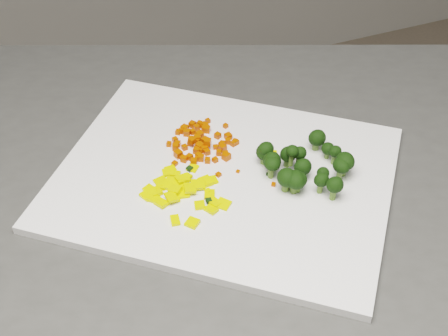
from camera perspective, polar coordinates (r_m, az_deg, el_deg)
name	(u,v)px	position (r m, az deg, el deg)	size (l,w,h in m)	color
cutting_board	(224,177)	(0.78, 0.00, -0.84)	(0.41, 0.32, 0.01)	white
carrot_pile	(202,135)	(0.82, -2.00, 2.99)	(0.09, 0.09, 0.03)	#C43602
pepper_pile	(188,188)	(0.75, -3.35, -1.87)	(0.11, 0.11, 0.01)	#FFE80D
broccoli_pile	(306,158)	(0.77, 7.50, 0.96)	(0.11, 0.11, 0.05)	black
carrot_cube_0	(202,126)	(0.85, -2.03, 3.89)	(0.01, 0.01, 0.01)	#C43602
carrot_cube_1	(226,154)	(0.80, 0.14, 1.25)	(0.01, 0.01, 0.01)	#C43602
carrot_cube_2	(215,160)	(0.80, -0.82, 0.75)	(0.01, 0.01, 0.01)	#C43602
carrot_cube_3	(234,144)	(0.82, 0.89, 2.25)	(0.01, 0.01, 0.01)	#C43602
carrot_cube_4	(207,143)	(0.81, -1.55, 2.28)	(0.01, 0.01, 0.01)	#C43602
carrot_cube_5	(235,142)	(0.82, 1.01, 2.43)	(0.01, 0.01, 0.01)	#C43602
carrot_cube_6	(208,142)	(0.81, -1.51, 2.38)	(0.01, 0.01, 0.01)	#C43602
carrot_cube_7	(222,144)	(0.82, -0.21, 2.18)	(0.01, 0.01, 0.01)	#C43602
carrot_cube_8	(208,160)	(0.80, -1.51, 0.71)	(0.01, 0.01, 0.01)	#C43602
carrot_cube_9	(204,148)	(0.81, -1.82, 1.80)	(0.01, 0.01, 0.01)	#C43602
carrot_cube_10	(184,128)	(0.85, -3.63, 3.65)	(0.01, 0.01, 0.01)	#C43602
carrot_cube_11	(207,130)	(0.84, -1.56, 3.53)	(0.01, 0.01, 0.01)	#C43602
carrot_cube_12	(197,141)	(0.83, -2.46, 2.52)	(0.01, 0.01, 0.01)	#C43602
carrot_cube_13	(204,129)	(0.85, -1.80, 3.61)	(0.01, 0.01, 0.01)	#C43602
carrot_cube_14	(193,132)	(0.84, -2.88, 3.33)	(0.01, 0.01, 0.01)	#C43602
carrot_cube_15	(228,141)	(0.82, 0.37, 2.48)	(0.01, 0.01, 0.01)	#C43602
carrot_cube_16	(208,121)	(0.86, -1.50, 4.33)	(0.01, 0.01, 0.01)	#C43602
carrot_cube_17	(169,144)	(0.82, -5.06, 2.20)	(0.01, 0.01, 0.01)	#C43602
carrot_cube_18	(226,156)	(0.80, 0.21, 1.07)	(0.01, 0.01, 0.01)	#C43602
carrot_cube_19	(196,150)	(0.81, -2.53, 1.62)	(0.01, 0.01, 0.01)	#C43602
carrot_cube_20	(192,141)	(0.81, -2.94, 2.51)	(0.01, 0.01, 0.01)	#C43602
carrot_cube_21	(222,143)	(0.82, -0.16, 2.26)	(0.01, 0.01, 0.01)	#C43602
carrot_cube_22	(185,129)	(0.85, -3.59, 3.62)	(0.01, 0.01, 0.01)	#C43602
carrot_cube_23	(187,133)	(0.84, -3.40, 3.25)	(0.01, 0.01, 0.01)	#C43602
carrot_cube_24	(206,141)	(0.82, -1.70, 2.49)	(0.01, 0.01, 0.01)	#C43602
carrot_cube_25	(178,132)	(0.84, -4.23, 3.30)	(0.01, 0.01, 0.01)	#C43602
carrot_cube_26	(199,145)	(0.82, -2.26, 2.09)	(0.01, 0.01, 0.01)	#C43602
carrot_cube_27	(222,148)	(0.81, -0.15, 1.86)	(0.01, 0.01, 0.01)	#C43602
carrot_cube_28	(199,156)	(0.80, -2.34, 1.15)	(0.01, 0.01, 0.01)	#C43602
carrot_cube_29	(201,151)	(0.81, -2.10, 1.57)	(0.01, 0.01, 0.01)	#C43602
carrot_cube_30	(207,152)	(0.81, -1.57, 1.47)	(0.01, 0.01, 0.01)	#C43602
carrot_cube_31	(175,140)	(0.83, -4.49, 2.58)	(0.01, 0.01, 0.01)	#C43602
carrot_cube_32	(183,158)	(0.80, -3.76, 0.91)	(0.01, 0.01, 0.01)	#C43602
carrot_cube_33	(198,137)	(0.83, -2.41, 2.86)	(0.01, 0.01, 0.01)	#C43602
carrot_cube_34	(201,158)	(0.80, -2.14, 0.93)	(0.01, 0.01, 0.01)	#C43602
carrot_cube_35	(178,144)	(0.82, -4.26, 2.23)	(0.01, 0.01, 0.01)	#C43602
carrot_cube_36	(218,136)	(0.83, -0.59, 2.99)	(0.01, 0.01, 0.01)	#C43602
carrot_cube_37	(192,124)	(0.85, -2.91, 4.00)	(0.01, 0.01, 0.01)	#C43602
carrot_cube_38	(219,153)	(0.81, -0.48, 1.41)	(0.01, 0.01, 0.01)	#C43602
carrot_cube_39	(233,144)	(0.82, 0.85, 2.24)	(0.01, 0.01, 0.01)	#C43602
carrot_cube_40	(175,147)	(0.82, -4.47, 1.95)	(0.01, 0.01, 0.01)	#C43602
carrot_cube_41	(185,147)	(0.82, -3.63, 1.90)	(0.01, 0.01, 0.01)	#C43602
carrot_cube_42	(200,135)	(0.83, -2.24, 3.04)	(0.01, 0.01, 0.01)	#C43602
carrot_cube_43	(183,130)	(0.84, -3.77, 3.47)	(0.01, 0.01, 0.01)	#C43602
carrot_cube_44	(190,157)	(0.80, -3.17, 1.02)	(0.01, 0.01, 0.01)	#C43602
carrot_cube_45	(206,127)	(0.85, -1.63, 3.77)	(0.01, 0.01, 0.01)	#C43602
carrot_cube_46	(200,146)	(0.81, -2.25, 1.98)	(0.01, 0.01, 0.01)	#C43602
carrot_cube_47	(200,150)	(0.81, -2.18, 1.64)	(0.01, 0.01, 0.01)	#C43602
carrot_cube_48	(197,127)	(0.85, -2.52, 3.73)	(0.01, 0.01, 0.01)	#C43602
carrot_cube_49	(178,154)	(0.80, -4.21, 1.28)	(0.01, 0.01, 0.01)	#C43602
carrot_cube_50	(226,126)	(0.85, 0.15, 3.88)	(0.01, 0.01, 0.01)	#C43602
carrot_cube_51	(228,136)	(0.83, 0.38, 2.91)	(0.01, 0.01, 0.01)	#C43602
carrot_cube_52	(205,125)	(0.85, -1.79, 3.94)	(0.01, 0.01, 0.01)	#C43602
carrot_cube_53	(184,159)	(0.80, -3.67, 0.83)	(0.01, 0.01, 0.01)	#C43602
carrot_cube_54	(194,162)	(0.79, -2.78, 0.59)	(0.01, 0.01, 0.01)	#C43602
carrot_cube_55	(182,130)	(0.84, -3.84, 3.45)	(0.01, 0.01, 0.01)	#C43602
carrot_cube_56	(197,158)	(0.80, -2.46, 0.87)	(0.01, 0.01, 0.01)	#C43602
carrot_cube_57	(189,143)	(0.82, -3.18, 2.27)	(0.01, 0.01, 0.01)	#C43602
carrot_cube_58	(200,124)	(0.86, -2.24, 4.09)	(0.01, 0.01, 0.01)	#C43602
carrot_cube_59	(236,142)	(0.82, 1.08, 2.38)	(0.01, 0.01, 0.01)	#C43602
carrot_cube_60	(191,140)	(0.83, -3.04, 2.60)	(0.01, 0.01, 0.01)	#C43602
carrot_cube_61	(197,138)	(0.83, -2.45, 2.73)	(0.01, 0.01, 0.01)	#C43602
pepper_chunk_0	(151,194)	(0.76, -6.72, -2.36)	(0.01, 0.01, 0.00)	#FFE80D
pepper_chunk_1	(161,203)	(0.74, -5.75, -3.20)	(0.01, 0.02, 0.00)	#FFE80D
pepper_chunk_2	(186,178)	(0.77, -3.52, -0.91)	(0.02, 0.01, 0.00)	#FFE80D
pepper_chunk_3	(175,220)	(0.72, -4.49, -4.80)	(0.01, 0.01, 0.00)	#FFE80D
pepper_chunk_4	(200,205)	(0.74, -2.24, -3.40)	(0.01, 0.01, 0.00)	#FFE80D
pepper_chunk_5	(182,194)	(0.75, -3.82, -2.36)	(0.02, 0.01, 0.00)	#FFE80D
pepper_chunk_6	(192,223)	(0.72, -2.92, -5.03)	(0.01, 0.01, 0.00)	#FFE80D
pepper_chunk_7	(182,188)	(0.76, -3.87, -1.86)	(0.01, 0.01, 0.00)	#FFE80D
pepper_chunk_8	(147,195)	(0.76, -7.02, -2.50)	(0.01, 0.02, 0.00)	#FFE80D
pepper_chunk_9	(210,181)	(0.77, -1.28, -1.15)	(0.02, 0.01, 0.00)	#FFE80D
pepper_chunk_10	(175,174)	(0.78, -4.47, -0.55)	(0.01, 0.01, 0.00)	#FFE80D
pepper_chunk_11	(175,189)	(0.75, -4.49, -1.97)	(0.01, 0.01, 0.00)	#FFE80D
pepper_chunk_12	(168,172)	(0.78, -5.11, -0.40)	(0.01, 0.01, 0.00)	#FFE80D
pepper_chunk_13	(150,189)	(0.76, -6.82, -1.96)	(0.01, 0.01, 0.00)	#FFE80D
pepper_chunk_14	(156,192)	(0.76, -6.28, -2.17)	(0.01, 0.02, 0.00)	#FFE80D
pepper_chunk_15	(162,186)	(0.77, -5.70, -1.61)	(0.01, 0.01, 0.00)	#FFE80D
pepper_chunk_16	(183,179)	(0.77, -3.73, -0.97)	(0.02, 0.01, 0.00)	#FFE80D
pepper_chunk_17	(193,168)	(0.79, -2.87, -0.01)	(0.01, 0.01, 0.00)	#FFE80D
pepper_chunk_18	(161,182)	(0.77, -5.79, -1.26)	(0.02, 0.02, 0.00)	#FFE80D
pepper_chunk_19	(174,198)	(0.75, -4.55, -2.77)	(0.01, 0.01, 0.00)	#FFE80D
pepper_chunk_20	(153,198)	(0.75, -6.52, -2.78)	(0.01, 0.01, 0.00)	#FFE80D
pepper_chunk_21	(190,188)	(0.75, -3.14, -1.87)	(0.02, 0.01, 0.00)	#FFE80D
pepper_chunk_22	(198,184)	(0.76, -2.40, -1.51)	(0.02, 0.02, 0.00)	#FFE80D
pepper_chunk_23	(223,204)	(0.74, -0.07, -3.33)	(0.02, 0.02, 0.00)	#FFE80D
pepper_chunk_24	(171,197)	(0.74, -4.84, -2.65)	(0.01, 0.02, 0.00)	#FFE80D
pepper_chunk_25	(215,202)	(0.74, -0.85, -3.17)	(0.01, 0.02, 0.00)	#FFE80D
pepper_chunk_26	(183,178)	(0.77, -3.81, -0.95)	(0.01, 0.02, 0.00)	#FFE80D
pepper_chunk_27	(171,185)	(0.76, -4.88, -1.59)	(0.02, 0.02, 0.00)	#FFE80D
pepper_chunk_28	(211,210)	(0.73, -1.21, -3.82)	(0.01, 0.02, 0.00)	#FFE80D
pepper_chunk_29	(209,194)	(0.75, -1.34, -2.42)	(0.01, 0.02, 0.00)	#FFE80D
pepper_chunk_30	(205,182)	(0.77, -1.72, -1.25)	(0.02, 0.01, 0.00)	#FFE80D
pepper_chunk_31	(171,182)	(0.77, -4.84, -1.29)	(0.01, 0.02, 0.00)	#FFE80D
pepper_chunk_32	(170,169)	(0.79, -4.94, -0.08)	(0.01, 0.01, 0.00)	#FFE80D
broccoli_floret_0	(327,151)	(0.81, 9.42, 1.51)	(0.02, 0.02, 0.02)	black
broccoli_floret_1	(302,170)	(0.77, 7.14, -0.14)	(0.03, 0.03, 0.03)	black
broccoli_floret_2	(320,184)	(0.76, 8.81, -1.44)	(0.03, 0.03, 0.03)	black
broccoli_floret_3	(340,170)	(0.78, 10.57, -0.16)	(0.03, 0.03, 0.03)	black
broccoli_floret_4	(286,181)	(0.75, 5.67, -1.20)	(0.03, 0.03, 0.03)	black
broccoli_floret_5	(298,183)	(0.75, 6.79, -1.36)	(0.03, 0.03, 0.03)	black
broccoli_floret_6	(334,189)	(0.75, 10.00, -1.93)	(0.03, 0.03, 0.03)	black
broccoli_floret_7	(271,164)	(0.77, 4.34, 0.35)	(0.03, 0.03, 0.03)	black
broccoli_floret_8	(344,165)	(0.78, 10.90, 0.27)	(0.03, 0.03, 0.03)	black
broccoli_floret_9	(299,156)	(0.78, 6.87, 1.09)	(0.02, 0.02, 0.02)	black
broccoli_floret_10	(265,154)	(0.79, 3.78, 1.29)	(0.03, 0.03, 0.03)	black
broccoli_floret_11	(271,168)	(0.77, 4.34, 0.01)	(0.03, 0.03, 0.03)	black
broccoli_floret_12	(294,183)	(0.75, 6.44, -1.37)	(0.03, 0.03, 0.03)	black
broccoli_floret_13	(264,155)	(0.79, 3.67, 1.19)	(0.03, 0.03, 0.03)	black
broccoli_floret_14	(291,156)	(0.77, 6.18, 1.08)	(0.02, 0.02, 0.03)	black
broccoli_floret_15	(334,155)	(0.80, 10.03, 1.13)	(0.02, 0.02, 0.03)	black
broccoli_floret_16	(322,176)	(0.77, 8.97, -0.75)	(0.02, 0.02, 0.02)	black
broccoli_floret_17	(287,158)	(0.79, 5.81, 0.94)	(0.03, 0.03, 0.03)	black
broccoli_floret_18	(316,141)	(0.82, 8.43, 2.48)	(0.03, 0.03, 0.03)	black
stray_bit_0	(288,172)	(0.78, 5.83, -0.35)	(0.01, 0.01, 0.00)	black
stray_bit_1	(238,171)	(0.78, 1.29, -0.31)	(0.00, 0.00, 0.00)	#C43602
stray_bit_2	(190,169)	(0.79, -3.16, -0.07)	(0.01, 0.01, 0.00)	black
stray_bit_3	(207,160)	(0.80, -1.55, 0.77)	(0.01, 0.01, 0.00)	black
stray_bit_4	(209,201)	(0.74, -1.39, -3.02)	(0.01, 0.01, 0.00)	black
stray_bit_5	(267,162)	(0.80, 3.93, 0.51)	(0.01, 0.01, 0.00)	#C43602
stray_bit_6	(208,191)	(0.75, -1.50, -2.13)	(0.01, 0.01, 0.00)	#FFE80D
stray_bit_7	(275,152)	(0.81, 4.66, 1.42)	(0.01, 0.01, 0.00)	#FFE80D
stray_bit_8	(290,176)	(0.78, 6.02, -0.76)	(0.01, 0.01, 0.00)	#FFE80D
stray_bit_9	(175,163)	(0.79, -4.53, 0.43)	(0.01, 0.01, 0.00)	#C43602
stray_bit_10	(218,175)	(0.78, -0.51, -0.60)	(0.01, 0.01, 0.00)	#C43602
stray_bit_11	(268,174)	(0.78, 4.01, -0.56)	(0.00, 0.00, 0.00)	black
stray_bit_12	(274,184)	(0.77, 4.55, -1.50)	(0.01, 0.01, 0.00)	#C43602
stray_bit_13	(216,147)	(0.82, -0.77, 1.93)	(0.01, 0.01, 0.00)	#C43602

